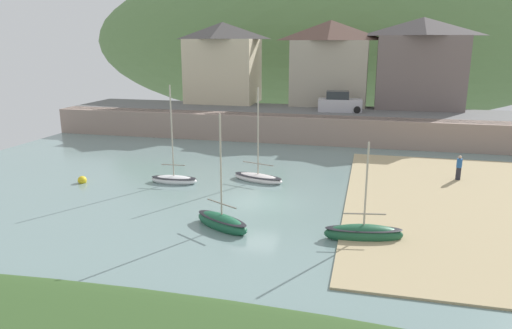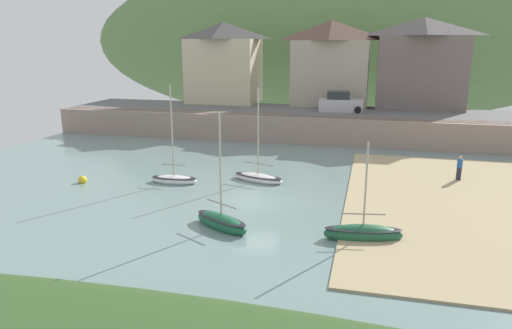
% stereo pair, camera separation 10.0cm
% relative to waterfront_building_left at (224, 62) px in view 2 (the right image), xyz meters
% --- Properties ---
extents(ground, '(48.00, 41.00, 0.61)m').
position_rel_waterfront_building_left_xyz_m(ground, '(11.26, -34.76, -6.57)').
color(ground, gray).
extents(quay_seawall, '(48.00, 9.40, 2.40)m').
position_rel_waterfront_building_left_xyz_m(quay_seawall, '(9.86, -7.70, -5.38)').
color(quay_seawall, gray).
rests_on(quay_seawall, ground).
extents(hillside_backdrop, '(80.00, 44.00, 25.97)m').
position_rel_waterfront_building_left_xyz_m(hillside_backdrop, '(8.66, 30.00, 2.35)').
color(hillside_backdrop, '#5B8047').
rests_on(hillside_backdrop, ground).
extents(waterfront_building_left, '(7.65, 5.96, 8.54)m').
position_rel_waterfront_building_left_xyz_m(waterfront_building_left, '(0.00, 0.00, 0.00)').
color(waterfront_building_left, beige).
rests_on(waterfront_building_left, ground).
extents(waterfront_building_centre, '(8.01, 4.60, 8.62)m').
position_rel_waterfront_building_left_xyz_m(waterfront_building_centre, '(11.52, 0.00, 0.06)').
color(waterfront_building_centre, '#A99F8B').
rests_on(waterfront_building_centre, ground).
extents(waterfront_building_right, '(8.60, 5.47, 8.79)m').
position_rel_waterfront_building_left_xyz_m(waterfront_building_right, '(20.42, 0.00, 0.13)').
color(waterfront_building_right, '#6C5E5B').
rests_on(waterfront_building_right, ground).
extents(dinghy_open_wooden, '(3.70, 1.58, 4.77)m').
position_rel_waterfront_building_left_xyz_m(dinghy_open_wooden, '(15.95, -29.26, -6.43)').
color(dinghy_open_wooden, '#1E5738').
rests_on(dinghy_open_wooden, ground).
extents(rowboat_small_beached, '(3.73, 2.17, 6.20)m').
position_rel_waterfront_building_left_xyz_m(rowboat_small_beached, '(9.05, -21.22, -6.49)').
color(rowboat_small_beached, silver).
rests_on(rowboat_small_beached, ground).
extents(sailboat_white_hull, '(3.38, 2.50, 5.80)m').
position_rel_waterfront_building_left_xyz_m(sailboat_white_hull, '(9.22, -29.47, -6.43)').
color(sailboat_white_hull, '#1C5C3D').
rests_on(sailboat_white_hull, ground).
extents(sailboat_tall_mast, '(3.11, 1.23, 6.40)m').
position_rel_waterfront_building_left_xyz_m(sailboat_tall_mast, '(3.88, -22.92, -6.47)').
color(sailboat_tall_mast, white).
rests_on(sailboat_tall_mast, ground).
extents(parked_car_near_slipway, '(4.22, 2.01, 1.95)m').
position_rel_waterfront_building_left_xyz_m(parked_car_near_slipway, '(13.00, -4.50, -3.53)').
color(parked_car_near_slipway, '#B7B5BD').
rests_on(parked_car_near_slipway, ground).
extents(person_on_slipway, '(0.34, 0.34, 1.62)m').
position_rel_waterfront_building_left_xyz_m(person_on_slipway, '(21.72, -18.15, -5.75)').
color(person_on_slipway, '#282833').
rests_on(person_on_slipway, ground).
extents(mooring_buoy, '(0.56, 0.56, 0.56)m').
position_rel_waterfront_building_left_xyz_m(mooring_buoy, '(-1.87, -24.34, -6.57)').
color(mooring_buoy, yellow).
rests_on(mooring_buoy, ground).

